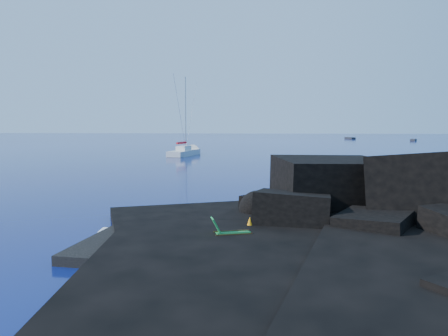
# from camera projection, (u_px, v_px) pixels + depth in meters

# --- Properties ---
(ground) EXTENTS (400.00, 400.00, 0.00)m
(ground) POSITION_uv_depth(u_px,v_px,m) (79.00, 249.00, 16.19)
(ground) COLOR #030536
(ground) RESTS_ON ground
(headland) EXTENTS (24.00, 24.00, 3.60)m
(headland) POSITION_uv_depth(u_px,v_px,m) (415.00, 237.00, 17.94)
(headland) COLOR black
(headland) RESTS_ON ground
(beach) EXTENTS (9.08, 6.86, 0.70)m
(beach) POSITION_uv_depth(u_px,v_px,m) (201.00, 248.00, 16.26)
(beach) COLOR black
(beach) RESTS_ON ground
(surf_foam) EXTENTS (10.00, 8.00, 0.06)m
(surf_foam) POSITION_uv_depth(u_px,v_px,m) (226.00, 222.00, 20.67)
(surf_foam) COLOR white
(surf_foam) RESTS_ON ground
(sailboat) EXTENTS (4.39, 11.29, 11.59)m
(sailboat) POSITION_uv_depth(u_px,v_px,m) (185.00, 156.00, 64.25)
(sailboat) COLOR silver
(sailboat) RESTS_ON ground
(deck_chair) EXTENTS (1.52, 0.99, 0.96)m
(deck_chair) POSITION_uv_depth(u_px,v_px,m) (233.00, 228.00, 15.98)
(deck_chair) COLOR #1C813B
(deck_chair) RESTS_ON beach
(towel) EXTENTS (2.22, 1.39, 0.05)m
(towel) POSITION_uv_depth(u_px,v_px,m) (263.00, 231.00, 17.29)
(towel) COLOR silver
(towel) RESTS_ON beach
(sunbather) EXTENTS (1.71, 0.75, 0.22)m
(sunbather) POSITION_uv_depth(u_px,v_px,m) (263.00, 228.00, 17.28)
(sunbather) COLOR tan
(sunbather) RESTS_ON towel
(marker_cone) EXTENTS (0.51, 0.51, 0.61)m
(marker_cone) POSITION_uv_depth(u_px,v_px,m) (250.00, 224.00, 17.26)
(marker_cone) COLOR orange
(marker_cone) RESTS_ON beach
(distant_boat_a) EXTENTS (2.74, 4.46, 0.57)m
(distant_boat_a) POSITION_uv_depth(u_px,v_px,m) (350.00, 139.00, 135.11)
(distant_boat_a) COLOR #222227
(distant_boat_a) RESTS_ON ground
(distant_boat_b) EXTENTS (2.87, 4.26, 0.55)m
(distant_boat_b) POSITION_uv_depth(u_px,v_px,m) (413.00, 141.00, 120.12)
(distant_boat_b) COLOR #2A292E
(distant_boat_b) RESTS_ON ground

